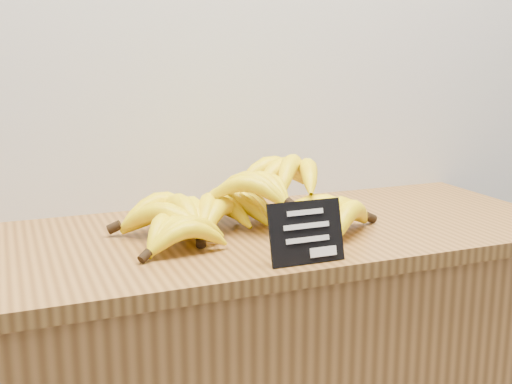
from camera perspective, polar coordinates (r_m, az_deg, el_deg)
name	(u,v)px	position (r m, az deg, el deg)	size (l,w,h in m)	color
counter_top	(247,237)	(1.32, -0.81, -4.02)	(1.35, 0.54, 0.03)	olive
chalkboard_sign	(306,232)	(1.11, 4.50, -3.59)	(0.14, 0.01, 0.11)	black
banana_pile	(240,206)	(1.30, -1.39, -1.26)	(0.53, 0.40, 0.13)	#FFEC0A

